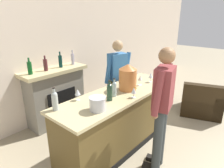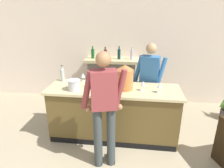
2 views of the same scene
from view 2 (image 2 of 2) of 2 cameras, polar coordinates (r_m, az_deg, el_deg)
wall_back_panel at (r=5.15m, az=4.14°, el=10.04°), size 12.00×0.07×2.75m
bar_counter at (r=3.77m, az=0.41°, el=-8.21°), size 2.38×0.75×0.99m
fireplace_stone at (r=5.13m, az=-0.01°, el=1.05°), size 1.32×0.52×1.49m
person_customer at (r=2.86m, az=-2.29°, el=-6.62°), size 0.64×0.37×1.81m
person_bartender at (r=4.10m, az=10.52°, el=0.81°), size 0.65×0.37×1.72m
copper_dispenser at (r=3.46m, az=3.68°, el=1.96°), size 0.30×0.34×0.44m
ice_bucket_steel at (r=3.51m, az=-10.77°, el=-0.28°), size 0.23×0.23×0.19m
wine_bottle_rose_blush at (r=3.51m, az=-2.20°, el=0.70°), size 0.07×0.07×0.29m
wine_bottle_riesling_slim at (r=3.99m, az=-13.97°, el=2.78°), size 0.08×0.08×0.32m
wine_bottle_port_short at (r=3.49m, az=-4.97°, el=0.73°), size 0.08×0.08×0.31m
wine_glass_back_row at (r=3.45m, az=8.85°, el=0.03°), size 0.07×0.07×0.18m
wine_glass_mid_counter at (r=3.42m, az=13.47°, el=-0.47°), size 0.08×0.08×0.18m
wine_glass_front_right at (r=3.26m, az=-0.42°, el=-1.24°), size 0.07×0.07×0.16m
wine_glass_by_dispenser at (r=3.89m, az=-8.29°, el=2.44°), size 0.08×0.08×0.17m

